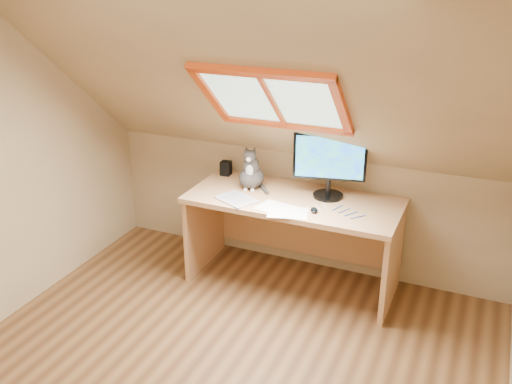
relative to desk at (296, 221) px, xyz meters
The scene contains 9 objects.
room_shell 1.79m from the desk, 91.86° to the right, with size 3.52×3.52×2.41m.
desk is the anchor object (origin of this frame).
monitor 0.58m from the desk, 13.32° to the left, with size 0.56×0.24×0.52m.
cat 0.54m from the desk, behind, with size 0.24×0.28×0.37m.
desk_speaker 0.79m from the desk, 165.96° to the left, with size 0.08×0.08×0.12m, color black.
graphics_tablet 0.54m from the desk, 144.44° to the right, with size 0.30×0.21×0.01m, color #B2B2B7.
mouse 0.42m from the desk, 48.44° to the right, with size 0.05×0.09×0.03m, color black.
papers 0.40m from the desk, 93.39° to the right, with size 0.33×0.27×0.00m.
cables 0.47m from the desk, 27.49° to the right, with size 0.51×0.26×0.01m.
Camera 1 is at (1.41, -2.51, 2.53)m, focal length 40.00 mm.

